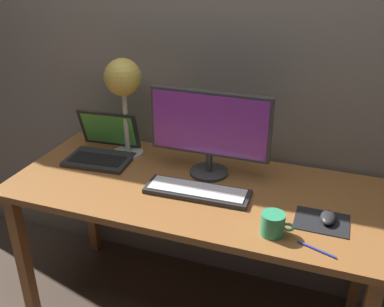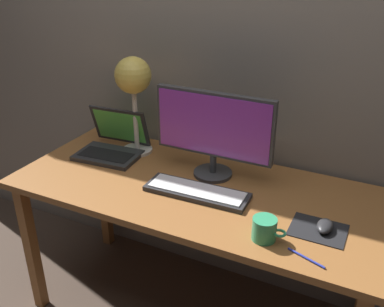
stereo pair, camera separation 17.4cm
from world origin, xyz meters
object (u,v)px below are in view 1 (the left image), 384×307
object	(u,v)px
desk_lamp	(123,84)
pen	(316,249)
coffee_mug	(273,224)
monitor	(210,128)
laptop	(104,145)
mouse	(328,217)
keyboard_main	(197,191)

from	to	relation	value
desk_lamp	pen	distance (m)	1.11
desk_lamp	coffee_mug	distance (m)	0.95
monitor	pen	xyz separation A→B (m)	(0.51, -0.40, -0.22)
desk_lamp	laptop	bearing A→B (deg)	-148.54
monitor	coffee_mug	distance (m)	0.53
mouse	keyboard_main	bearing A→B (deg)	177.08
monitor	pen	distance (m)	0.68
keyboard_main	mouse	bearing A→B (deg)	-2.92
desk_lamp	mouse	bearing A→B (deg)	-15.45
monitor	desk_lamp	distance (m)	0.46
laptop	mouse	distance (m)	1.09
monitor	keyboard_main	xyz separation A→B (m)	(0.01, -0.18, -0.21)
laptop	keyboard_main	bearing A→B (deg)	-18.58
coffee_mug	pen	world-z (taller)	coffee_mug
pen	coffee_mug	bearing A→B (deg)	164.96
laptop	pen	world-z (taller)	laptop
laptop	desk_lamp	bearing A→B (deg)	31.46
keyboard_main	mouse	xyz separation A→B (m)	(0.53, -0.03, 0.01)
mouse	coffee_mug	bearing A→B (deg)	-141.46
desk_lamp	mouse	size ratio (longest dim) A/B	4.98
mouse	laptop	bearing A→B (deg)	168.91
coffee_mug	pen	size ratio (longest dim) A/B	0.87
monitor	coffee_mug	xyz separation A→B (m)	(0.35, -0.35, -0.18)
keyboard_main	laptop	world-z (taller)	laptop
mouse	desk_lamp	bearing A→B (deg)	164.55
mouse	pen	xyz separation A→B (m)	(-0.02, -0.19, -0.02)
keyboard_main	desk_lamp	xyz separation A→B (m)	(-0.45, 0.24, 0.35)
laptop	coffee_mug	bearing A→B (deg)	-21.72
keyboard_main	desk_lamp	distance (m)	0.62
desk_lamp	coffee_mug	size ratio (longest dim) A/B	3.93
keyboard_main	pen	bearing A→B (deg)	-23.02
desk_lamp	pen	size ratio (longest dim) A/B	3.41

